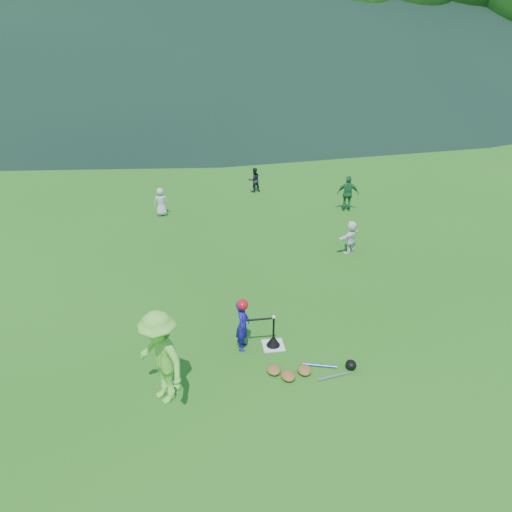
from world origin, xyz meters
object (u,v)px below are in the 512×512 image
(fielder_c, at_px, (348,194))
(fielder_b, at_px, (254,180))
(batter_child, at_px, (243,325))
(fielder_d, at_px, (351,237))
(batting_tee, at_px, (273,341))
(adult_coach, at_px, (160,358))
(fielder_a, at_px, (161,202))
(equipment_pile, at_px, (305,370))
(home_plate, at_px, (273,345))

(fielder_c, bearing_deg, fielder_b, -23.62)
(batter_child, xyz_separation_m, fielder_b, (1.66, 9.66, -0.10))
(fielder_b, bearing_deg, fielder_d, 96.29)
(batting_tee, bearing_deg, fielder_c, 61.47)
(fielder_b, height_order, batting_tee, fielder_b)
(batter_child, bearing_deg, fielder_d, -25.07)
(fielder_d, bearing_deg, adult_coach, 7.24)
(batter_child, relative_size, fielder_d, 1.17)
(fielder_a, bearing_deg, equipment_pile, 101.99)
(fielder_a, distance_m, fielder_c, 6.46)
(adult_coach, distance_m, equipment_pile, 2.89)
(fielder_d, bearing_deg, fielder_b, -108.27)
(fielder_c, height_order, fielder_d, fielder_c)
(fielder_b, height_order, fielder_d, fielder_d)
(fielder_c, bearing_deg, adult_coach, 69.86)
(fielder_a, relative_size, fielder_b, 1.03)
(home_plate, height_order, fielder_c, fielder_c)
(fielder_d, bearing_deg, batter_child, 9.88)
(fielder_a, height_order, fielder_d, fielder_d)
(fielder_a, xyz_separation_m, fielder_c, (6.44, -0.54, 0.14))
(fielder_b, relative_size, batting_tee, 1.40)
(batting_tee, bearing_deg, batter_child, 176.92)
(fielder_c, distance_m, fielder_d, 3.31)
(fielder_b, xyz_separation_m, fielder_c, (2.94, -2.43, 0.16))
(home_plate, distance_m, batter_child, 0.86)
(fielder_b, relative_size, equipment_pile, 0.53)
(equipment_pile, bearing_deg, batter_child, 138.18)
(fielder_b, bearing_deg, batting_tee, 70.64)
(adult_coach, xyz_separation_m, fielder_b, (3.29, 10.95, -0.46))
(fielder_d, bearing_deg, batting_tee, 15.58)
(adult_coach, relative_size, fielder_a, 1.92)
(batter_child, relative_size, equipment_pile, 0.64)
(batter_child, height_order, batting_tee, batter_child)
(fielder_c, height_order, equipment_pile, fielder_c)
(fielder_a, xyz_separation_m, fielder_d, (5.51, -3.72, 0.01))
(adult_coach, height_order, batting_tee, adult_coach)
(fielder_b, distance_m, fielder_c, 3.82)
(equipment_pile, bearing_deg, home_plate, 115.66)
(fielder_a, distance_m, equipment_pile, 9.25)
(fielder_d, bearing_deg, fielder_a, -71.96)
(fielder_a, height_order, fielder_b, fielder_a)
(home_plate, relative_size, adult_coach, 0.24)
(home_plate, xyz_separation_m, fielder_b, (1.01, 9.69, 0.47))
(batter_child, bearing_deg, fielder_a, 30.44)
(batting_tee, relative_size, equipment_pile, 0.38)
(fielder_c, bearing_deg, batting_tee, 77.52)
(adult_coach, xyz_separation_m, batting_tee, (2.28, 1.26, -0.81))
(fielder_a, relative_size, fielder_d, 0.99)
(fielder_d, height_order, batting_tee, fielder_d)
(home_plate, distance_m, batting_tee, 0.12)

